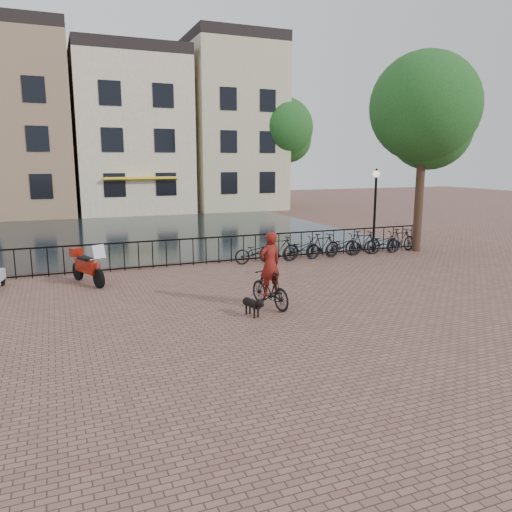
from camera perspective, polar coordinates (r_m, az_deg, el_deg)
name	(u,v)px	position (r m, az deg, el deg)	size (l,w,h in m)	color
ground	(305,330)	(11.69, 5.58, -8.38)	(100.00, 100.00, 0.00)	brown
canal_water	(158,232)	(27.81, -11.13, 2.72)	(20.00, 20.00, 0.00)	black
railing	(206,251)	(18.79, -5.73, 0.58)	(20.00, 0.05, 1.02)	black
canal_house_left	(12,123)	(39.91, -26.11, 13.47)	(7.50, 9.00, 12.80)	#906F54
canal_house_mid	(129,133)	(40.21, -14.30, 13.47)	(8.00, 9.50, 11.80)	#C5B495
canal_house_right	(229,125)	(42.14, -3.16, 14.67)	(7.00, 9.00, 13.30)	#BAB28A
tree_near_right	(425,108)	(22.40, 18.71, 15.78)	(4.48, 4.48, 8.24)	black
tree_far_right	(283,128)	(40.65, 3.09, 14.39)	(4.76, 4.76, 8.76)	black
lamp_post	(375,196)	(21.36, 13.49, 6.64)	(0.30, 0.30, 3.45)	black
cyclist	(270,274)	(13.11, 1.61, -2.10)	(0.83, 1.80, 2.37)	black
dog	(252,306)	(12.55, -0.45, -5.73)	(0.43, 0.81, 0.52)	black
motorcycle	(87,262)	(16.54, -18.73, -0.70)	(1.14, 1.96, 1.38)	maroon
parked_bike_0	(256,252)	(18.83, 0.06, 0.49)	(0.60, 1.72, 0.90)	black
parked_bike_1	(279,249)	(19.19, 2.69, 0.82)	(0.47, 1.66, 1.00)	black
parked_bike_2	(301,248)	(19.61, 5.21, 0.86)	(0.60, 1.72, 0.90)	black
parked_bike_3	(323,246)	(20.05, 7.63, 1.17)	(0.47, 1.66, 1.00)	black
parked_bike_4	(343,245)	(20.54, 9.93, 1.20)	(0.60, 1.72, 0.90)	black
parked_bike_5	(363,243)	(21.04, 12.13, 1.48)	(0.47, 1.66, 1.00)	black
parked_bike_6	(382,243)	(21.59, 14.22, 1.50)	(0.60, 1.72, 0.90)	black
parked_bike_7	(401,240)	(22.16, 16.21, 1.76)	(0.47, 1.66, 1.00)	black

